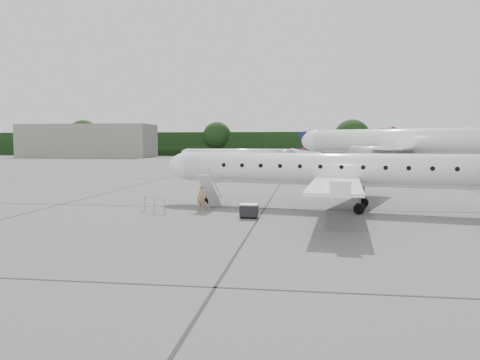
# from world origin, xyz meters

# --- Properties ---
(ground) EXTENTS (320.00, 320.00, 0.00)m
(ground) POSITION_xyz_m (0.00, 0.00, 0.00)
(ground) COLOR #575754
(ground) RESTS_ON ground
(treeline) EXTENTS (260.00, 4.00, 8.00)m
(treeline) POSITION_xyz_m (0.00, 130.00, 4.00)
(treeline) COLOR black
(treeline) RESTS_ON ground
(terminal_building) EXTENTS (40.00, 14.00, 10.00)m
(terminal_building) POSITION_xyz_m (-70.00, 110.00, 5.00)
(terminal_building) COLOR slate
(terminal_building) RESTS_ON ground
(main_regional_jet) EXTENTS (33.29, 26.85, 7.59)m
(main_regional_jet) POSITION_xyz_m (-0.96, 6.17, 3.79)
(main_regional_jet) COLOR white
(main_regional_jet) RESTS_ON ground
(airstair) EXTENTS (1.30, 2.45, 2.38)m
(airstair) POSITION_xyz_m (-10.18, 5.75, 1.19)
(airstair) COLOR white
(airstair) RESTS_ON ground
(passenger) EXTENTS (0.70, 0.56, 1.68)m
(passenger) POSITION_xyz_m (-10.44, 4.47, 0.84)
(passenger) COLOR #92724F
(passenger) RESTS_ON ground
(safety_railing) EXTENTS (1.82, 1.37, 1.00)m
(safety_railing) POSITION_xyz_m (-13.27, 3.16, 0.50)
(safety_railing) COLOR #999CA1
(safety_railing) RESTS_ON ground
(baggage_cart) EXTENTS (1.06, 0.87, 0.91)m
(baggage_cart) POSITION_xyz_m (-6.95, 1.87, 0.45)
(baggage_cart) COLOR black
(baggage_cart) RESTS_ON ground
(bg_narrowbody) EXTENTS (44.47, 39.72, 13.15)m
(bg_narrowbody) POSITION_xyz_m (11.21, 47.32, 6.57)
(bg_narrowbody) COLOR white
(bg_narrowbody) RESTS_ON ground
(bg_regional_left) EXTENTS (25.67, 18.79, 6.62)m
(bg_regional_left) POSITION_xyz_m (-16.20, 62.38, 3.31)
(bg_regional_left) COLOR white
(bg_regional_left) RESTS_ON ground
(bg_regional_right) EXTENTS (33.55, 29.20, 7.36)m
(bg_regional_right) POSITION_xyz_m (24.75, 57.96, 3.68)
(bg_regional_right) COLOR white
(bg_regional_right) RESTS_ON ground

